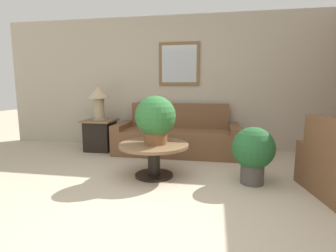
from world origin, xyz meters
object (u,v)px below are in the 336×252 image
Objects in this scene: coffee_table at (154,153)px; side_table at (100,135)px; couch_main at (177,138)px; table_lamp at (99,97)px; potted_plant_on_table at (155,118)px; potted_plant_floor at (253,151)px.

side_table reaches higher than coffee_table.
table_lamp reaches higher than couch_main.
table_lamp is 0.99× the size of potted_plant_on_table.
potted_plant_floor is (2.68, -1.33, -0.61)m from table_lamp.
couch_main is 1.50m from side_table.
coffee_table is 1.31m from potted_plant_floor.
side_table is at bearing 137.72° from potted_plant_on_table.
coffee_table is 1.60× the size of side_table.
couch_main reaches higher than side_table.
table_lamp is (0.00, 0.00, 0.73)m from side_table.
couch_main is 1.82m from potted_plant_floor.
potted_plant_on_table reaches higher than potted_plant_floor.
table_lamp reaches higher than side_table.
potted_plant_floor is at bearing -2.38° from potted_plant_on_table.
coffee_table is 1.88m from side_table.
side_table is 0.92× the size of potted_plant_on_table.
table_lamp is at bearing 153.66° from potted_plant_floor.
potted_plant_on_table is (-0.10, -1.33, 0.52)m from couch_main.
side_table is (-1.50, -0.05, 0.02)m from couch_main.
couch_main is at bearing 130.48° from potted_plant_floor.
potted_plant_floor is at bearing -26.34° from table_lamp.
table_lamp is (-1.38, 1.28, 0.70)m from coffee_table.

